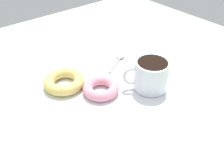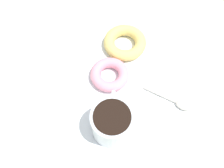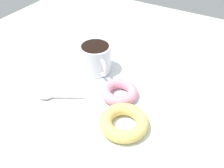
{
  "view_description": "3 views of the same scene",
  "coord_description": "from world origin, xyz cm",
  "px_view_note": "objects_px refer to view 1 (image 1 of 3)",
  "views": [
    {
      "loc": [
        -40.23,
        35.08,
        41.92
      ],
      "look_at": [
        0.44,
        1.47,
        2.3
      ],
      "focal_mm": 40.0,
      "sensor_mm": 36.0,
      "label": 1
    },
    {
      "loc": [
        -14.65,
        -21.81,
        55.3
      ],
      "look_at": [
        0.44,
        1.47,
        2.3
      ],
      "focal_mm": 40.0,
      "sensor_mm": 36.0,
      "label": 2
    },
    {
      "loc": [
        44.15,
        27.11,
        44.31
      ],
      "look_at": [
        0.44,
        1.47,
        2.3
      ],
      "focal_mm": 40.0,
      "sensor_mm": 36.0,
      "label": 3
    }
  ],
  "objects_px": {
    "donut_near_cup": "(101,88)",
    "donut_far": "(64,81)",
    "coffee_cup": "(151,75)",
    "spoon": "(119,58)"
  },
  "relations": [
    {
      "from": "spoon",
      "to": "coffee_cup",
      "type": "bearing_deg",
      "value": 168.55
    },
    {
      "from": "donut_near_cup",
      "to": "spoon",
      "type": "relative_size",
      "value": 0.86
    },
    {
      "from": "coffee_cup",
      "to": "donut_near_cup",
      "type": "distance_m",
      "value": 0.14
    },
    {
      "from": "coffee_cup",
      "to": "donut_far",
      "type": "height_order",
      "value": "coffee_cup"
    },
    {
      "from": "donut_far",
      "to": "coffee_cup",
      "type": "bearing_deg",
      "value": -131.35
    },
    {
      "from": "coffee_cup",
      "to": "donut_far",
      "type": "bearing_deg",
      "value": 48.65
    },
    {
      "from": "coffee_cup",
      "to": "spoon",
      "type": "relative_size",
      "value": 0.98
    },
    {
      "from": "donut_near_cup",
      "to": "donut_far",
      "type": "height_order",
      "value": "donut_far"
    },
    {
      "from": "coffee_cup",
      "to": "donut_far",
      "type": "xyz_separation_m",
      "value": [
        0.15,
        0.17,
        -0.03
      ]
    },
    {
      "from": "coffee_cup",
      "to": "donut_near_cup",
      "type": "bearing_deg",
      "value": 59.69
    }
  ]
}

